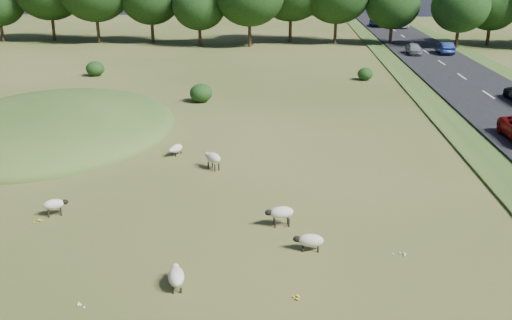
% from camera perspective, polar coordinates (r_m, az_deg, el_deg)
% --- Properties ---
extents(ground, '(160.00, 160.00, 0.00)m').
position_cam_1_polar(ground, '(44.97, -1.20, 5.52)').
color(ground, '#364A17').
rests_on(ground, ground).
extents(mound, '(16.00, 20.00, 4.00)m').
position_cam_1_polar(mound, '(40.32, -19.50, 2.80)').
color(mound, '#33561E').
rests_on(mound, ground).
extents(road, '(8.00, 150.00, 0.25)m').
position_cam_1_polar(road, '(56.90, 20.40, 7.35)').
color(road, black).
rests_on(road, ground).
extents(shrubs, '(27.93, 12.16, 1.48)m').
position_cam_1_polar(shrubs, '(52.19, -6.31, 8.10)').
color(shrubs, black).
rests_on(shrubs, ground).
extents(sheep_0, '(1.28, 0.75, 0.89)m').
position_cam_1_polar(sheep_0, '(24.09, 2.49, -5.29)').
color(sheep_0, '#BFB89E').
rests_on(sheep_0, ground).
extents(sheep_1, '(0.78, 1.32, 0.73)m').
position_cam_1_polar(sheep_1, '(20.01, -7.99, -11.42)').
color(sheep_1, '#BFB89E').
rests_on(sheep_1, ground).
extents(sheep_2, '(1.16, 1.24, 0.94)m').
position_cam_1_polar(sheep_2, '(30.71, -4.33, 0.22)').
color(sheep_2, '#BFB89E').
rests_on(sheep_2, ground).
extents(sheep_3, '(0.84, 1.16, 0.65)m').
position_cam_1_polar(sheep_3, '(33.26, -8.00, 1.14)').
color(sheep_3, '#BFB89E').
rests_on(sheep_3, ground).
extents(sheep_4, '(1.20, 0.55, 0.69)m').
position_cam_1_polar(sheep_4, '(22.29, 5.41, -8.01)').
color(sheep_4, '#BFB89E').
rests_on(sheep_4, ground).
extents(sheep_5, '(1.11, 0.81, 0.77)m').
position_cam_1_polar(sheep_5, '(26.59, -19.50, -4.20)').
color(sheep_5, '#BFB89E').
rests_on(sheep_5, ground).
extents(car_0, '(1.53, 3.80, 1.30)m').
position_cam_1_polar(car_0, '(71.62, 15.52, 10.67)').
color(car_0, '#9C9EA3').
rests_on(car_0, road).
extents(car_4, '(2.40, 5.21, 1.45)m').
position_cam_1_polar(car_4, '(102.50, 12.11, 13.33)').
color(car_4, navy).
rests_on(car_4, road).
extents(car_6, '(1.45, 4.17, 1.37)m').
position_cam_1_polar(car_6, '(73.19, 18.37, 10.60)').
color(car_6, navy).
rests_on(car_6, road).
extents(car_7, '(1.71, 4.22, 1.22)m').
position_cam_1_polar(car_7, '(101.09, 14.45, 13.02)').
color(car_7, silver).
rests_on(car_7, road).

